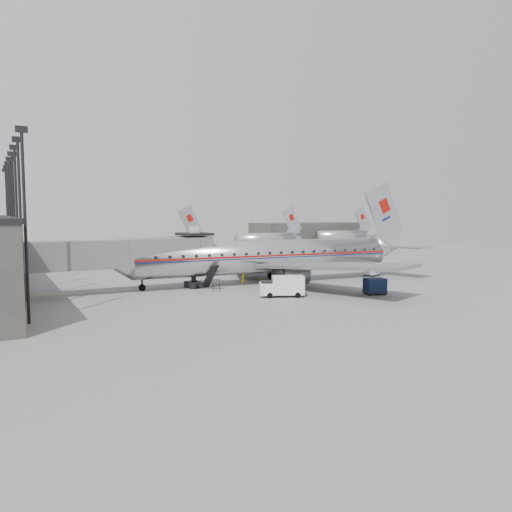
% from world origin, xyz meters
% --- Properties ---
extents(ground, '(160.00, 160.00, 0.00)m').
position_xyz_m(ground, '(0.00, 0.00, 0.00)').
color(ground, slate).
rests_on(ground, ground).
extents(hangar, '(30.00, 12.00, 6.00)m').
position_xyz_m(hangar, '(45.00, 60.00, 3.00)').
color(hangar, '#353330').
rests_on(hangar, ground).
extents(apron_line, '(60.00, 0.15, 0.01)m').
position_xyz_m(apron_line, '(3.00, 6.00, 0.01)').
color(apron_line, gold).
rests_on(apron_line, ground).
extents(jet_bridge, '(21.00, 6.20, 7.10)m').
position_xyz_m(jet_bridge, '(-16.66, 3.67, 4.18)').
color(jet_bridge, '#5A5D5F').
rests_on(jet_bridge, ground).
extents(floodlight_masts, '(0.90, 42.25, 15.25)m').
position_xyz_m(floodlight_masts, '(-27.50, 13.00, 8.36)').
color(floodlight_masts, black).
rests_on(floodlight_masts, ground).
extents(distant_aircraft_near, '(16.39, 3.20, 10.26)m').
position_xyz_m(distant_aircraft_near, '(-1.79, 42.00, 2.73)').
color(distant_aircraft_near, silver).
rests_on(distant_aircraft_near, ground).
extents(distant_aircraft_mid, '(16.39, 3.20, 10.26)m').
position_xyz_m(distant_aircraft_mid, '(24.21, 46.00, 2.73)').
color(distant_aircraft_mid, silver).
rests_on(distant_aircraft_mid, ground).
extents(distant_aircraft_far, '(16.39, 3.20, 10.26)m').
position_xyz_m(distant_aircraft_far, '(48.21, 50.00, 2.73)').
color(distant_aircraft_far, silver).
rests_on(distant_aircraft_far, ground).
extents(airliner, '(41.05, 37.95, 12.98)m').
position_xyz_m(airliner, '(0.82, 2.95, 3.26)').
color(airliner, silver).
rests_on(airliner, ground).
extents(service_van, '(4.87, 3.47, 2.15)m').
position_xyz_m(service_van, '(-3.46, -6.63, 1.13)').
color(service_van, white).
rests_on(service_van, ground).
extents(baggage_cart_navy, '(2.53, 2.14, 1.73)m').
position_xyz_m(baggage_cart_navy, '(6.00, -10.00, 0.92)').
color(baggage_cart_navy, '#0D1836').
rests_on(baggage_cart_navy, ground).
extents(baggage_cart_white, '(2.37, 2.06, 1.58)m').
position_xyz_m(baggage_cart_white, '(16.05, 2.00, 0.84)').
color(baggage_cart_white, silver).
rests_on(baggage_cart_white, ground).
extents(ramp_worker, '(0.78, 0.72, 1.78)m').
position_xyz_m(ramp_worker, '(-3.20, 3.00, 0.89)').
color(ramp_worker, '#C3CA17').
rests_on(ramp_worker, ground).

